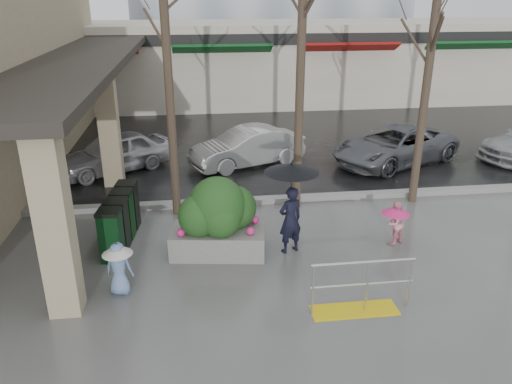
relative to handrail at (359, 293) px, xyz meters
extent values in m
plane|color=#51514F|center=(-1.36, 1.20, -0.38)|extent=(120.00, 120.00, 0.00)
cube|color=black|center=(-1.36, 23.20, -0.37)|extent=(120.00, 36.00, 0.01)
cube|color=gray|center=(-1.36, 5.20, -0.30)|extent=(120.00, 0.30, 0.15)
cube|color=#2D2823|center=(-6.16, 9.20, 3.25)|extent=(2.80, 18.00, 0.25)
cube|color=tan|center=(-5.26, 0.70, 1.37)|extent=(0.55, 0.55, 3.50)
cube|color=tan|center=(-5.26, 7.20, 1.37)|extent=(0.55, 0.55, 3.50)
cube|color=beige|center=(0.64, 19.20, 1.62)|extent=(34.00, 6.00, 4.00)
cube|color=maroon|center=(-7.36, 16.30, 2.47)|extent=(4.50, 1.68, 0.87)
cube|color=#0F4C1E|center=(-1.36, 16.30, 2.47)|extent=(4.50, 1.68, 0.87)
cube|color=maroon|center=(4.64, 16.30, 2.47)|extent=(4.50, 1.68, 0.87)
cube|color=#0F4C1E|center=(10.64, 16.30, 2.47)|extent=(4.50, 1.68, 0.87)
cube|color=black|center=(0.64, 16.30, 3.02)|extent=(34.00, 0.35, 0.50)
cube|color=yellow|center=(-0.06, 0.00, -0.37)|extent=(1.60, 0.50, 0.02)
cylinder|color=silver|center=(-0.86, 0.00, 0.12)|extent=(0.05, 0.05, 1.00)
cylinder|color=silver|center=(0.14, 0.00, 0.12)|extent=(0.05, 0.05, 1.00)
cylinder|color=silver|center=(0.94, 0.00, 0.12)|extent=(0.05, 0.05, 1.00)
cylinder|color=silver|center=(0.04, 0.00, 0.62)|extent=(1.90, 0.06, 0.06)
cylinder|color=silver|center=(0.04, 0.00, 0.17)|extent=(1.90, 0.04, 0.04)
cylinder|color=#382B21|center=(-3.36, 4.80, 3.02)|extent=(0.22, 0.22, 6.80)
cylinder|color=#382B21|center=(-0.16, 4.80, 3.12)|extent=(0.22, 0.22, 7.00)
cylinder|color=#382B21|center=(3.14, 4.80, 2.87)|extent=(0.22, 0.22, 6.50)
imported|color=black|center=(-0.81, 2.38, 0.40)|extent=(0.66, 0.55, 1.55)
cylinder|color=black|center=(-0.81, 2.38, 1.20)|extent=(0.02, 0.02, 0.98)
cone|color=black|center=(-0.81, 2.38, 1.60)|extent=(1.18, 1.18, 0.18)
sphere|color=black|center=(-0.81, 2.38, 1.71)|extent=(0.05, 0.05, 0.05)
imported|color=pink|center=(1.64, 2.45, 0.14)|extent=(0.63, 0.59, 1.03)
cylinder|color=black|center=(1.64, 2.45, 0.33)|extent=(0.02, 0.02, 0.45)
cone|color=#E32374|center=(1.64, 2.45, 0.47)|extent=(0.65, 0.65, 0.18)
sphere|color=black|center=(1.64, 2.45, 0.58)|extent=(0.05, 0.05, 0.05)
imported|color=#6C89C0|center=(-4.36, 1.15, 0.16)|extent=(0.58, 0.45, 1.07)
cylinder|color=black|center=(-4.36, 1.15, 0.41)|extent=(0.02, 0.02, 0.50)
cone|color=silver|center=(-4.36, 1.15, 0.56)|extent=(0.58, 0.58, 0.18)
sphere|color=black|center=(-4.36, 1.15, 0.67)|extent=(0.05, 0.05, 0.05)
cube|color=gray|center=(-2.40, 2.51, -0.09)|extent=(2.18, 1.30, 0.57)
ellipsoid|color=#143F18|center=(-2.40, 2.51, 0.76)|extent=(1.25, 1.13, 1.32)
sphere|color=#143F18|center=(-2.80, 2.40, 0.60)|extent=(0.90, 0.90, 0.90)
sphere|color=#143F18|center=(-2.00, 2.68, 0.62)|extent=(0.95, 0.95, 0.95)
cube|color=#0B3415|center=(-4.69, 2.50, 0.17)|extent=(0.49, 0.49, 1.09)
cube|color=black|center=(-4.69, 2.50, 0.76)|extent=(0.53, 0.53, 0.08)
cube|color=black|center=(-4.62, 3.03, 0.17)|extent=(0.49, 0.49, 1.09)
cube|color=black|center=(-4.62, 3.03, 0.76)|extent=(0.53, 0.53, 0.08)
cube|color=#0B3411|center=(-4.56, 3.57, 0.17)|extent=(0.49, 0.49, 1.09)
cube|color=black|center=(-4.56, 3.57, 0.76)|extent=(0.53, 0.53, 0.08)
cube|color=black|center=(-4.50, 4.11, 0.17)|extent=(0.49, 0.49, 1.09)
cube|color=black|center=(-4.50, 4.11, 0.76)|extent=(0.53, 0.53, 0.08)
imported|color=#AFAFB4|center=(-5.42, 8.40, 0.25)|extent=(3.93, 3.21, 1.26)
imported|color=silver|center=(-1.08, 8.47, 0.25)|extent=(4.04, 2.70, 1.26)
imported|color=slate|center=(3.88, 8.04, 0.25)|extent=(4.99, 3.86, 1.26)
camera|label=1|loc=(-2.82, -7.38, 5.06)|focal=35.00mm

